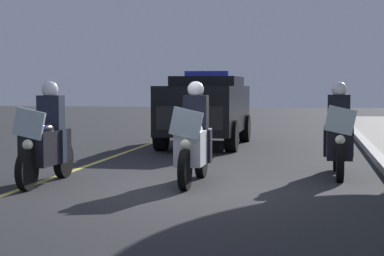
{
  "coord_description": "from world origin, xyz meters",
  "views": [
    {
      "loc": [
        10.2,
        2.09,
        1.63
      ],
      "look_at": [
        -1.02,
        0.0,
        0.9
      ],
      "focal_mm": 60.92,
      "sensor_mm": 36.0,
      "label": 1
    }
  ],
  "objects_px": {
    "police_motorcycle_lead_right": "(194,142)",
    "police_suv": "(206,107)",
    "police_motorcycle_lead_left": "(46,142)",
    "police_motorcycle_trailing": "(339,138)"
  },
  "relations": [
    {
      "from": "police_motorcycle_lead_right",
      "to": "police_motorcycle_trailing",
      "type": "xyz_separation_m",
      "value": [
        -1.36,
        2.43,
        0.0
      ]
    },
    {
      "from": "police_motorcycle_lead_right",
      "to": "police_suv",
      "type": "height_order",
      "value": "police_suv"
    },
    {
      "from": "police_motorcycle_lead_left",
      "to": "police_suv",
      "type": "height_order",
      "value": "police_suv"
    },
    {
      "from": "police_motorcycle_lead_left",
      "to": "police_motorcycle_lead_right",
      "type": "relative_size",
      "value": 1.0
    },
    {
      "from": "police_suv",
      "to": "police_motorcycle_trailing",
      "type": "bearing_deg",
      "value": 31.12
    },
    {
      "from": "police_motorcycle_lead_right",
      "to": "police_suv",
      "type": "distance_m",
      "value": 6.97
    },
    {
      "from": "police_motorcycle_lead_right",
      "to": "police_suv",
      "type": "xyz_separation_m",
      "value": [
        -6.9,
        -0.92,
        0.37
      ]
    },
    {
      "from": "police_motorcycle_lead_left",
      "to": "police_motorcycle_trailing",
      "type": "height_order",
      "value": "same"
    },
    {
      "from": "police_motorcycle_lead_right",
      "to": "police_motorcycle_trailing",
      "type": "height_order",
      "value": "same"
    },
    {
      "from": "police_motorcycle_lead_left",
      "to": "police_suv",
      "type": "relative_size",
      "value": 0.44
    }
  ]
}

